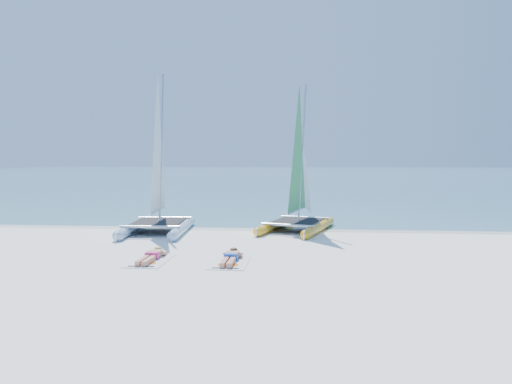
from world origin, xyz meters
TOP-DOWN VIEW (x-y plane):
  - ground at (0.00, 0.00)m, footprint 140.00×140.00m
  - sea at (0.00, 63.00)m, footprint 140.00×115.00m
  - wet_sand_strip at (0.00, 5.50)m, footprint 140.00×1.40m
  - catamaran_blue at (-3.36, 4.18)m, footprint 2.60×4.86m
  - catamaran_yellow at (2.06, 5.48)m, footprint 3.22×4.88m
  - towel_a at (-2.05, -1.11)m, footprint 1.00×1.85m
  - sunbather_a at (-2.05, -0.92)m, footprint 0.37×1.73m
  - towel_b at (0.20, -1.11)m, footprint 1.00×1.85m
  - sunbather_b at (0.20, -0.92)m, footprint 0.37×1.73m

SIDE VIEW (x-z plane):
  - ground at x=0.00m, z-range 0.00..0.00m
  - wet_sand_strip at x=0.00m, z-range 0.00..0.01m
  - sea at x=0.00m, z-range 0.00..0.01m
  - towel_a at x=-2.05m, z-range 0.00..0.02m
  - towel_b at x=0.20m, z-range 0.00..0.02m
  - sunbather_a at x=-2.05m, z-range -0.01..0.25m
  - sunbather_b at x=0.20m, z-range -0.01..0.25m
  - catamaran_yellow at x=2.06m, z-range -1.12..4.93m
  - catamaran_blue at x=-3.36m, z-range -1.29..5.13m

